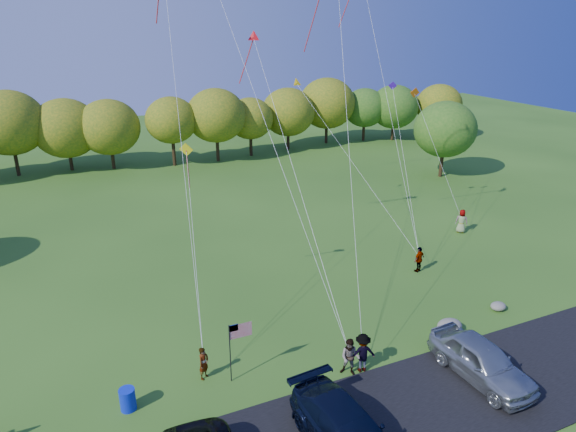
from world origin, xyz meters
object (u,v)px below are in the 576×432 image
object	(u,v)px
flyer_a	(204,363)
flyer_c	(362,353)
flyer_d	(419,259)
minivan_navy	(348,432)
trash_barrel	(128,399)
minivan_silver	(481,360)
flyer_b	(350,357)
flyer_e	(462,221)

from	to	relation	value
flyer_a	flyer_c	size ratio (longest dim) A/B	0.82
flyer_a	flyer_d	bearing A→B (deg)	-21.28
minivan_navy	trash_barrel	distance (m)	8.85
minivan_navy	flyer_c	size ratio (longest dim) A/B	3.04
flyer_d	flyer_a	bearing A→B (deg)	-2.80
minivan_silver	flyer_c	bearing A→B (deg)	147.25
flyer_c	minivan_navy	bearing A→B (deg)	63.09
minivan_navy	flyer_c	xyz separation A→B (m)	(2.94, 3.73, 0.05)
flyer_c	flyer_a	bearing A→B (deg)	-8.73
trash_barrel	flyer_d	bearing A→B (deg)	15.53
flyer_b	flyer_d	size ratio (longest dim) A/B	1.06
minivan_silver	trash_barrel	xyz separation A→B (m)	(-14.27, 4.33, -0.45)
flyer_a	flyer_e	bearing A→B (deg)	-16.98
flyer_a	flyer_b	world-z (taller)	flyer_b
flyer_b	flyer_d	bearing A→B (deg)	78.74
minivan_navy	minivan_silver	xyz separation A→B (m)	(7.35, 1.17, 0.04)
minivan_silver	flyer_b	size ratio (longest dim) A/B	2.87
flyer_c	flyer_d	distance (m)	10.80
minivan_navy	flyer_e	distance (m)	23.13
flyer_d	flyer_e	bearing A→B (deg)	-169.88
minivan_silver	flyer_e	world-z (taller)	minivan_silver
flyer_d	flyer_e	distance (m)	7.80
minivan_navy	trash_barrel	bearing A→B (deg)	136.89
flyer_d	flyer_e	size ratio (longest dim) A/B	0.94
flyer_d	flyer_e	xyz separation A→B (m)	(6.79, 3.84, 0.05)
minivan_silver	flyer_a	distance (m)	12.02
flyer_d	minivan_navy	bearing A→B (deg)	23.66
minivan_silver	flyer_d	distance (m)	10.19
flyer_c	flyer_e	world-z (taller)	flyer_c
flyer_a	flyer_b	distance (m)	6.38
flyer_b	trash_barrel	xyz separation A→B (m)	(-9.23, 1.77, -0.41)
flyer_d	trash_barrel	bearing A→B (deg)	-3.85
flyer_b	flyer_e	size ratio (longest dim) A/B	1.00
flyer_c	minivan_silver	bearing A→B (deg)	161.19
trash_barrel	flyer_c	bearing A→B (deg)	-10.16
minivan_silver	flyer_c	world-z (taller)	flyer_c
flyer_a	trash_barrel	world-z (taller)	flyer_a
flyer_a	flyer_b	xyz separation A→B (m)	(5.91, -2.39, 0.12)
flyer_b	flyer_e	xyz separation A→B (m)	(15.79, 10.67, -0.00)
minivan_navy	flyer_d	bearing A→B (deg)	38.39
minivan_silver	flyer_d	xyz separation A→B (m)	(3.96, 9.39, -0.09)
flyer_c	flyer_e	xyz separation A→B (m)	(15.15, 10.67, -0.05)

